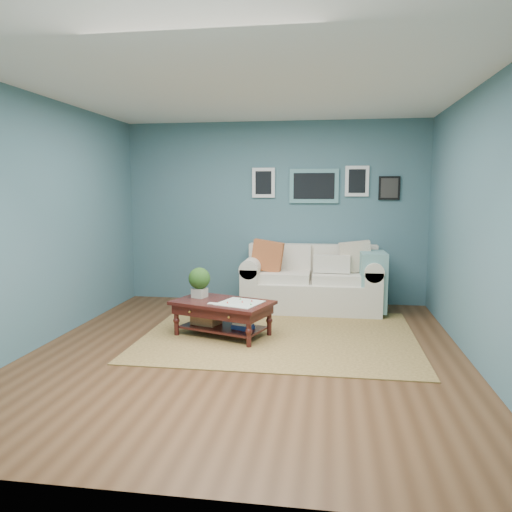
# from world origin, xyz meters

# --- Properties ---
(room_shell) EXTENTS (5.00, 5.02, 2.70)m
(room_shell) POSITION_xyz_m (0.02, 0.06, 1.36)
(room_shell) COLOR brown
(room_shell) RESTS_ON ground
(area_rug) EXTENTS (3.11, 2.49, 0.01)m
(area_rug) POSITION_xyz_m (0.28, 0.66, 0.01)
(area_rug) COLOR brown
(area_rug) RESTS_ON ground
(loveseat) EXTENTS (1.96, 0.89, 1.01)m
(loveseat) POSITION_xyz_m (0.68, 2.03, 0.41)
(loveseat) COLOR beige
(loveseat) RESTS_ON ground
(coffee_table) EXTENTS (1.26, 0.97, 0.78)m
(coffee_table) POSITION_xyz_m (-0.43, 0.58, 0.34)
(coffee_table) COLOR black
(coffee_table) RESTS_ON ground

